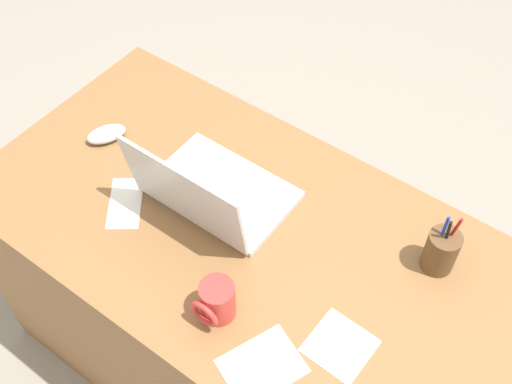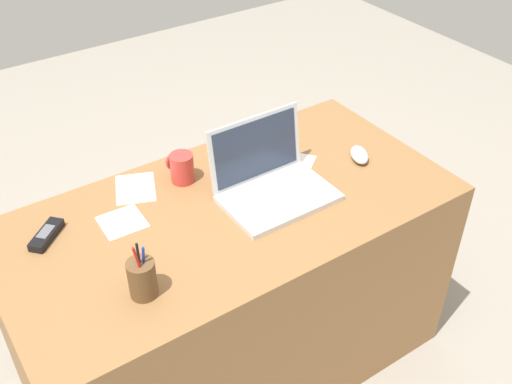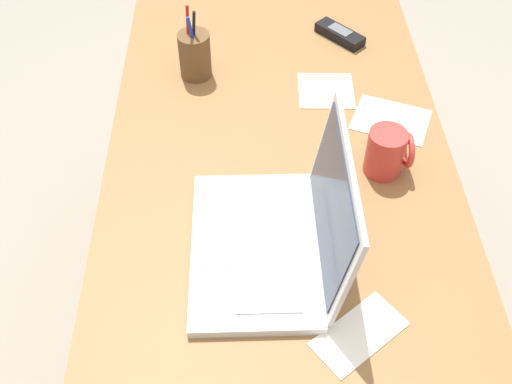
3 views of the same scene
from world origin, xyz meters
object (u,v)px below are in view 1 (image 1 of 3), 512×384
at_px(computer_mouse, 106,134).
at_px(coffee_mug_white, 216,301).
at_px(pen_holder, 441,251).
at_px(laptop, 210,192).

relative_size(computer_mouse, coffee_mug_white, 1.08).
bearing_deg(pen_holder, computer_mouse, 10.12).
xyz_separation_m(laptop, pen_holder, (-0.52, -0.17, 0.01)).
relative_size(laptop, coffee_mug_white, 3.51).
height_order(computer_mouse, pen_holder, pen_holder).
height_order(laptop, computer_mouse, laptop).
bearing_deg(coffee_mug_white, laptop, -48.72).
xyz_separation_m(laptop, coffee_mug_white, (-0.20, 0.22, 0.00)).
distance_m(laptop, computer_mouse, 0.36).
bearing_deg(coffee_mug_white, computer_mouse, -22.61).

